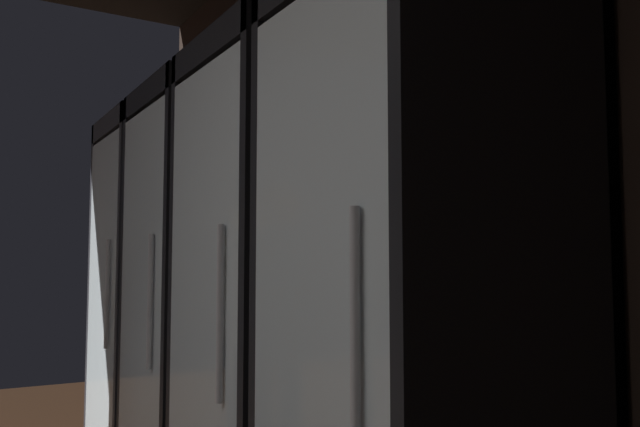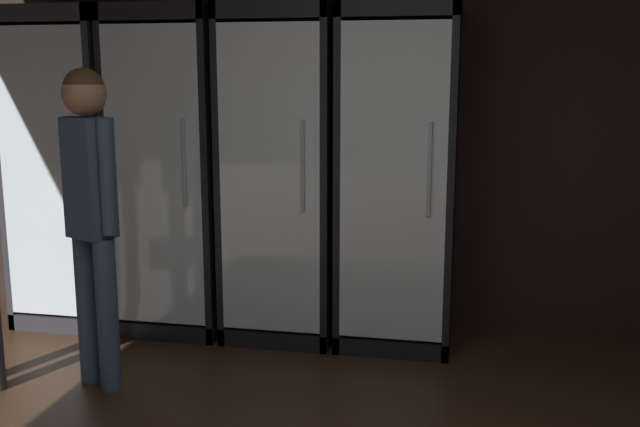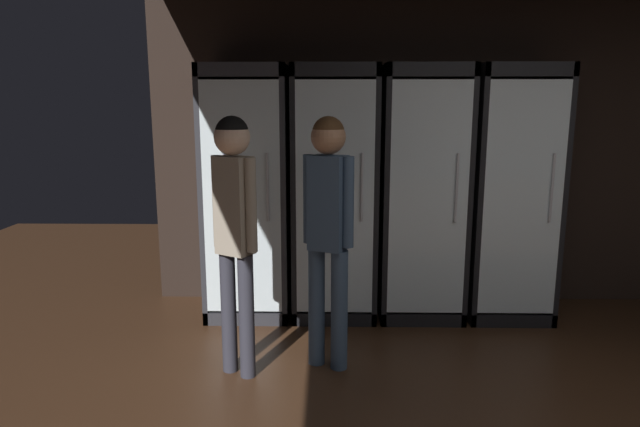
{
  "view_description": "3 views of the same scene",
  "coord_description": "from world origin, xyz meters",
  "px_view_note": "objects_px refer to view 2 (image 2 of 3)",
  "views": [
    {
      "loc": [
        1.14,
        1.63,
        1.22
      ],
      "look_at": [
        -0.59,
        2.66,
        1.37
      ],
      "focal_mm": 36.68,
      "sensor_mm": 36.0,
      "label": 1
    },
    {
      "loc": [
        0.27,
        -1.5,
        1.58
      ],
      "look_at": [
        -0.5,
        2.31,
        0.82
      ],
      "focal_mm": 40.9,
      "sensor_mm": 36.0,
      "label": 2
    },
    {
      "loc": [
        -1.51,
        -1.58,
        1.66
      ],
      "look_at": [
        -1.59,
        2.49,
        0.86
      ],
      "focal_mm": 30.69,
      "sensor_mm": 36.0,
      "label": 3
    }
  ],
  "objects_px": {
    "cooler_center": "(285,178)",
    "cooler_right": "(399,180)",
    "cooler_left": "(178,175)",
    "shopper_far": "(90,195)",
    "cooler_far_left": "(77,171)"
  },
  "relations": [
    {
      "from": "cooler_center",
      "to": "cooler_right",
      "type": "height_order",
      "value": "same"
    },
    {
      "from": "cooler_left",
      "to": "cooler_center",
      "type": "bearing_deg",
      "value": -0.0
    },
    {
      "from": "cooler_right",
      "to": "shopper_far",
      "type": "relative_size",
      "value": 1.23
    },
    {
      "from": "cooler_left",
      "to": "cooler_far_left",
      "type": "bearing_deg",
      "value": 179.98
    },
    {
      "from": "cooler_left",
      "to": "cooler_center",
      "type": "xyz_separation_m",
      "value": [
        0.68,
        -0.0,
        0.0
      ]
    },
    {
      "from": "cooler_center",
      "to": "shopper_far",
      "type": "relative_size",
      "value": 1.23
    },
    {
      "from": "shopper_far",
      "to": "cooler_center",
      "type": "bearing_deg",
      "value": 53.59
    },
    {
      "from": "cooler_right",
      "to": "cooler_center",
      "type": "bearing_deg",
      "value": 179.91
    },
    {
      "from": "shopper_far",
      "to": "cooler_far_left",
      "type": "bearing_deg",
      "value": 122.73
    },
    {
      "from": "cooler_far_left",
      "to": "cooler_center",
      "type": "height_order",
      "value": "same"
    },
    {
      "from": "cooler_left",
      "to": "cooler_right",
      "type": "bearing_deg",
      "value": -0.05
    },
    {
      "from": "cooler_center",
      "to": "cooler_right",
      "type": "relative_size",
      "value": 1.0
    },
    {
      "from": "cooler_center",
      "to": "shopper_far",
      "type": "distance_m",
      "value": 1.23
    },
    {
      "from": "cooler_center",
      "to": "shopper_far",
      "type": "height_order",
      "value": "cooler_center"
    },
    {
      "from": "cooler_far_left",
      "to": "cooler_right",
      "type": "xyz_separation_m",
      "value": [
        2.05,
        -0.0,
        0.0
      ]
    }
  ]
}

